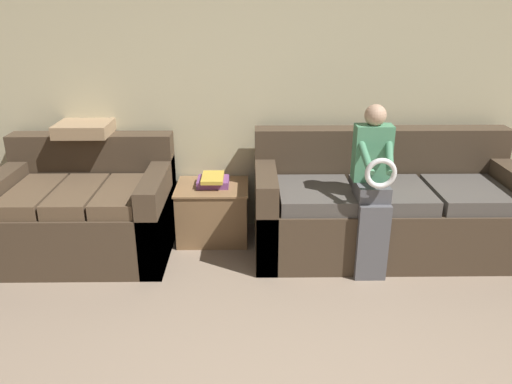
{
  "coord_description": "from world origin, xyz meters",
  "views": [
    {
      "loc": [
        -0.29,
        -1.17,
        1.91
      ],
      "look_at": [
        -0.26,
        1.77,
        0.77
      ],
      "focal_mm": 35.0,
      "sensor_mm": 36.0,
      "label": 1
    }
  ],
  "objects_px": {
    "couch_side": "(86,213)",
    "child_left_seated": "(373,185)",
    "book_stack": "(213,181)",
    "throw_pillow": "(85,128)",
    "side_shelf": "(213,211)",
    "couch_main": "(385,209)"
  },
  "relations": [
    {
      "from": "child_left_seated",
      "to": "book_stack",
      "type": "xyz_separation_m",
      "value": [
        -1.17,
        0.57,
        -0.17
      ]
    },
    {
      "from": "couch_main",
      "to": "child_left_seated",
      "type": "bearing_deg",
      "value": -120.57
    },
    {
      "from": "book_stack",
      "to": "side_shelf",
      "type": "bearing_deg",
      "value": -133.28
    },
    {
      "from": "couch_side",
      "to": "side_shelf",
      "type": "xyz_separation_m",
      "value": [
        0.99,
        0.22,
        -0.09
      ]
    },
    {
      "from": "child_left_seated",
      "to": "side_shelf",
      "type": "height_order",
      "value": "child_left_seated"
    },
    {
      "from": "child_left_seated",
      "to": "throw_pillow",
      "type": "height_order",
      "value": "child_left_seated"
    },
    {
      "from": "couch_main",
      "to": "book_stack",
      "type": "distance_m",
      "value": 1.41
    },
    {
      "from": "couch_side",
      "to": "child_left_seated",
      "type": "height_order",
      "value": "child_left_seated"
    },
    {
      "from": "couch_side",
      "to": "throw_pillow",
      "type": "distance_m",
      "value": 0.69
    },
    {
      "from": "throw_pillow",
      "to": "book_stack",
      "type": "bearing_deg",
      "value": -6.17
    },
    {
      "from": "book_stack",
      "to": "throw_pillow",
      "type": "distance_m",
      "value": 1.12
    },
    {
      "from": "side_shelf",
      "to": "child_left_seated",
      "type": "bearing_deg",
      "value": -25.36
    },
    {
      "from": "couch_side",
      "to": "couch_main",
      "type": "bearing_deg",
      "value": 0.27
    },
    {
      "from": "child_left_seated",
      "to": "throw_pillow",
      "type": "relative_size",
      "value": 2.92
    },
    {
      "from": "throw_pillow",
      "to": "couch_side",
      "type": "bearing_deg",
      "value": -84.54
    },
    {
      "from": "couch_main",
      "to": "throw_pillow",
      "type": "xyz_separation_m",
      "value": [
        -2.41,
        0.33,
        0.59
      ]
    },
    {
      "from": "couch_side",
      "to": "side_shelf",
      "type": "height_order",
      "value": "couch_side"
    },
    {
      "from": "couch_main",
      "to": "book_stack",
      "type": "relative_size",
      "value": 7.33
    },
    {
      "from": "book_stack",
      "to": "child_left_seated",
      "type": "bearing_deg",
      "value": -25.89
    },
    {
      "from": "side_shelf",
      "to": "book_stack",
      "type": "height_order",
      "value": "book_stack"
    },
    {
      "from": "couch_main",
      "to": "side_shelf",
      "type": "xyz_separation_m",
      "value": [
        -1.39,
        0.21,
        -0.1
      ]
    },
    {
      "from": "couch_side",
      "to": "side_shelf",
      "type": "bearing_deg",
      "value": 12.37
    }
  ]
}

